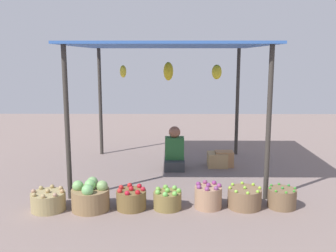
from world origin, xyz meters
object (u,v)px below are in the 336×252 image
at_px(basket_cabbages, 90,197).
at_px(wooden_crate_stacked_rear, 217,160).
at_px(basket_purple_onions, 208,197).
at_px(basket_potatoes, 48,201).
at_px(basket_red_apples, 131,199).
at_px(basket_green_chilies, 282,198).
at_px(vendor_person, 175,153).
at_px(wooden_crate_near_vendor, 224,159).
at_px(basket_limes, 244,198).
at_px(basket_green_apples, 168,200).

distance_m(basket_cabbages, wooden_crate_stacked_rear, 2.83).
bearing_deg(basket_purple_onions, basket_potatoes, -177.35).
relative_size(basket_red_apples, basket_green_chilies, 1.05).
xyz_separation_m(basket_cabbages, basket_red_apples, (0.54, 0.03, -0.04)).
bearing_deg(basket_purple_onions, vendor_person, 103.38).
xyz_separation_m(basket_cabbages, basket_green_chilies, (2.58, 0.10, -0.05)).
height_order(basket_potatoes, wooden_crate_near_vendor, basket_potatoes).
distance_m(basket_limes, wooden_crate_stacked_rear, 1.98).
xyz_separation_m(vendor_person, basket_potatoes, (-1.70, -1.94, -0.17)).
bearing_deg(basket_cabbages, basket_purple_onions, 2.86).
bearing_deg(basket_potatoes, vendor_person, 48.86).
distance_m(basket_cabbages, basket_green_apples, 1.03).
xyz_separation_m(basket_red_apples, wooden_crate_stacked_rear, (1.39, 2.03, -0.01)).
height_order(basket_cabbages, basket_green_apples, basket_cabbages).
bearing_deg(basket_potatoes, basket_green_chilies, 2.11).
relative_size(vendor_person, basket_cabbages, 1.55).
height_order(basket_green_apples, wooden_crate_near_vendor, same).
distance_m(basket_potatoes, wooden_crate_near_vendor, 3.35).
distance_m(basket_green_apples, basket_green_chilies, 1.55).
xyz_separation_m(basket_potatoes, basket_purple_onions, (2.14, 0.10, 0.03)).
height_order(basket_potatoes, basket_purple_onions, basket_purple_onions).
bearing_deg(vendor_person, basket_limes, -63.04).
bearing_deg(basket_potatoes, basket_limes, 2.42).
bearing_deg(basket_limes, basket_red_apples, -177.82).
relative_size(vendor_person, basket_red_apples, 1.95).
height_order(vendor_person, basket_green_chilies, vendor_person).
relative_size(basket_cabbages, basket_green_apples, 1.33).
distance_m(basket_green_chilies, wooden_crate_stacked_rear, 2.07).
height_order(basket_green_apples, basket_purple_onions, basket_purple_onions).
bearing_deg(basket_green_chilies, wooden_crate_stacked_rear, 108.07).
height_order(basket_limes, wooden_crate_near_vendor, basket_limes).
bearing_deg(vendor_person, basket_green_apples, -93.26).
relative_size(basket_red_apples, wooden_crate_near_vendor, 1.21).
distance_m(basket_limes, wooden_crate_near_vendor, 1.97).
distance_m(basket_red_apples, basket_green_apples, 0.49).
xyz_separation_m(basket_purple_onions, wooden_crate_near_vendor, (0.49, 1.99, -0.01)).
bearing_deg(basket_potatoes, wooden_crate_near_vendor, 38.49).
xyz_separation_m(basket_red_apples, wooden_crate_near_vendor, (1.52, 2.03, 0.01)).
bearing_deg(wooden_crate_near_vendor, basket_purple_onions, -103.76).
xyz_separation_m(basket_green_apples, wooden_crate_stacked_rear, (0.90, 2.02, 0.00)).
bearing_deg(basket_limes, vendor_person, 116.96).
bearing_deg(vendor_person, basket_potatoes, -131.14).
height_order(basket_purple_onions, basket_limes, basket_purple_onions).
relative_size(vendor_person, basket_limes, 1.72).
relative_size(basket_potatoes, wooden_crate_near_vendor, 1.37).
bearing_deg(wooden_crate_near_vendor, basket_limes, -89.81).
bearing_deg(basket_green_chilies, basket_potatoes, -177.89).
xyz_separation_m(wooden_crate_near_vendor, wooden_crate_stacked_rear, (-0.13, -0.00, -0.02)).
bearing_deg(basket_green_apples, vendor_person, 86.74).
height_order(wooden_crate_near_vendor, wooden_crate_stacked_rear, wooden_crate_near_vendor).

